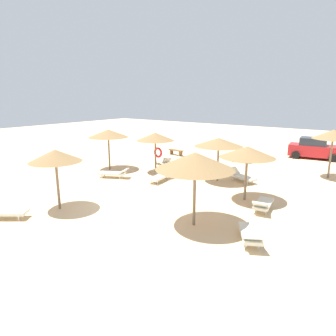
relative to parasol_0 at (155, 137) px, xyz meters
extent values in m
plane|color=#DBBA8C|center=(2.92, -5.55, -2.39)|extent=(80.00, 80.00, 0.00)
cylinder|color=#75604C|center=(0.00, 0.00, -1.26)|extent=(0.12, 0.12, 2.26)
cone|color=olive|center=(0.00, 0.00, 0.03)|extent=(2.52, 2.52, 0.53)
torus|color=red|center=(0.22, 0.00, -1.02)|extent=(0.71, 0.18, 0.70)
cylinder|color=#75604C|center=(0.69, -7.92, -1.24)|extent=(0.12, 0.12, 2.31)
cone|color=olive|center=(0.69, -7.92, 0.10)|extent=(2.31, 2.31, 0.55)
cylinder|color=#75604C|center=(7.07, -1.71, -1.27)|extent=(0.12, 0.12, 2.26)
cone|color=olive|center=(7.07, -1.71, 0.04)|extent=(2.69, 2.69, 0.55)
cylinder|color=#75604C|center=(9.70, 5.36, -1.11)|extent=(0.12, 0.12, 2.57)
cone|color=olive|center=(9.70, 5.36, 0.37)|extent=(2.42, 2.42, 0.58)
cylinder|color=#75604C|center=(6.60, -5.78, -1.19)|extent=(0.12, 0.12, 2.40)
cone|color=olive|center=(6.60, -5.78, 0.24)|extent=(3.08, 3.08, 0.68)
cylinder|color=#75604C|center=(4.34, 0.61, -1.28)|extent=(0.12, 0.12, 2.22)
cone|color=olive|center=(4.34, 0.61, -0.02)|extent=(2.89, 2.89, 0.51)
cylinder|color=#75604C|center=(-3.12, -1.30, -1.20)|extent=(0.12, 0.12, 2.38)
cone|color=olive|center=(-3.12, -1.30, 0.15)|extent=(2.77, 2.77, 0.53)
cube|color=silver|center=(1.63, -1.65, -2.11)|extent=(0.82, 1.76, 0.12)
cube|color=silver|center=(1.54, -0.86, -1.86)|extent=(0.68, 0.51, 0.44)
cylinder|color=silver|center=(1.34, -1.08, -2.28)|extent=(0.06, 0.06, 0.22)
cylinder|color=silver|center=(1.78, -1.03, -2.28)|extent=(0.06, 0.06, 0.22)
cylinder|color=silver|center=(1.47, -2.27, -2.28)|extent=(0.06, 0.06, 0.22)
cylinder|color=silver|center=(1.91, -2.22, -2.28)|extent=(0.06, 0.06, 0.22)
cube|color=silver|center=(-0.11, -9.93, -2.11)|extent=(1.75, 1.52, 0.12)
cylinder|color=silver|center=(0.50, -9.76, -2.28)|extent=(0.06, 0.06, 0.22)
cylinder|color=silver|center=(0.24, -9.40, -2.28)|extent=(0.06, 0.06, 0.22)
cube|color=silver|center=(8.27, -2.46, -2.11)|extent=(0.89, 1.78, 0.12)
cube|color=silver|center=(8.39, -3.25, -1.90)|extent=(0.71, 0.59, 0.38)
cylinder|color=silver|center=(8.58, -3.02, -2.28)|extent=(0.06, 0.06, 0.22)
cylinder|color=silver|center=(8.14, -3.08, -2.28)|extent=(0.06, 0.06, 0.22)
cylinder|color=silver|center=(8.40, -1.83, -2.28)|extent=(0.06, 0.06, 0.22)
cylinder|color=silver|center=(7.96, -1.90, -2.28)|extent=(0.06, 0.06, 0.22)
cube|color=silver|center=(8.92, -5.72, -2.11)|extent=(1.39, 1.80, 0.12)
cube|color=silver|center=(9.31, -6.42, -1.92)|extent=(0.81, 0.76, 0.34)
cylinder|color=silver|center=(9.40, -6.14, -2.28)|extent=(0.06, 0.06, 0.22)
cylinder|color=silver|center=(9.02, -6.36, -2.28)|extent=(0.06, 0.06, 0.22)
cylinder|color=silver|center=(8.82, -5.09, -2.28)|extent=(0.06, 0.06, 0.22)
cylinder|color=silver|center=(8.44, -5.31, -2.28)|extent=(0.06, 0.06, 0.22)
cube|color=silver|center=(5.70, 1.31, -2.11)|extent=(1.82, 1.24, 0.12)
cube|color=silver|center=(4.96, 1.62, -1.88)|extent=(0.69, 0.78, 0.40)
cylinder|color=silver|center=(5.06, 1.34, -2.28)|extent=(0.06, 0.06, 0.22)
cylinder|color=silver|center=(5.22, 1.74, -2.28)|extent=(0.06, 0.06, 0.22)
cylinder|color=silver|center=(6.17, 0.88, -2.28)|extent=(0.06, 0.06, 0.22)
cylinder|color=silver|center=(6.33, 1.29, -2.28)|extent=(0.06, 0.06, 0.22)
cube|color=silver|center=(-1.35, -2.76, -2.11)|extent=(1.81, 1.33, 0.12)
cube|color=silver|center=(-0.63, -2.41, -1.92)|extent=(0.75, 0.80, 0.33)
cylinder|color=silver|center=(-0.91, -2.30, -2.28)|extent=(0.06, 0.06, 0.22)
cylinder|color=silver|center=(-0.71, -2.69, -2.28)|extent=(0.06, 0.06, 0.22)
cylinder|color=silver|center=(-1.98, -2.83, -2.28)|extent=(0.06, 0.06, 0.22)
cylinder|color=silver|center=(-1.79, -3.22, -2.28)|extent=(0.06, 0.06, 0.22)
cube|color=silver|center=(-0.94, 1.95, -2.11)|extent=(1.80, 1.35, 0.12)
cube|color=silver|center=(-0.23, 1.58, -1.85)|extent=(0.68, 0.77, 0.46)
cylinder|color=silver|center=(-0.31, 1.87, -2.28)|extent=(0.06, 0.06, 0.22)
cylinder|color=silver|center=(-0.51, 1.47, -2.28)|extent=(0.06, 0.06, 0.22)
cylinder|color=silver|center=(-1.38, 2.42, -2.28)|extent=(0.06, 0.06, 0.22)
cylinder|color=silver|center=(-1.58, 2.03, -2.28)|extent=(0.06, 0.06, 0.22)
cube|color=brown|center=(3.42, 6.23, -1.94)|extent=(1.53, 0.55, 0.08)
cube|color=brown|center=(2.88, 6.18, -2.19)|extent=(0.16, 0.37, 0.41)
cube|color=brown|center=(3.97, 6.29, -2.19)|extent=(0.16, 0.37, 0.41)
cube|color=brown|center=(-2.30, 5.69, -1.94)|extent=(1.54, 0.62, 0.08)
cube|color=brown|center=(-2.84, 5.78, -2.19)|extent=(0.17, 0.37, 0.41)
cube|color=brown|center=(-1.75, 5.61, -2.19)|extent=(0.17, 0.37, 0.41)
cube|color=#B21E23|center=(7.73, 11.36, -1.72)|extent=(4.19, 2.21, 0.90)
cube|color=#262D38|center=(7.53, 11.33, -0.97)|extent=(2.19, 1.81, 0.60)
cylinder|color=black|center=(8.95, 12.41, -2.07)|extent=(0.66, 0.30, 0.64)
cylinder|color=black|center=(9.18, 10.66, -2.07)|extent=(0.66, 0.30, 0.64)
cylinder|color=black|center=(6.27, 12.06, -2.07)|extent=(0.66, 0.30, 0.64)
cylinder|color=black|center=(6.50, 10.31, -2.07)|extent=(0.66, 0.30, 0.64)
camera|label=1|loc=(12.42, -15.41, 2.67)|focal=32.05mm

